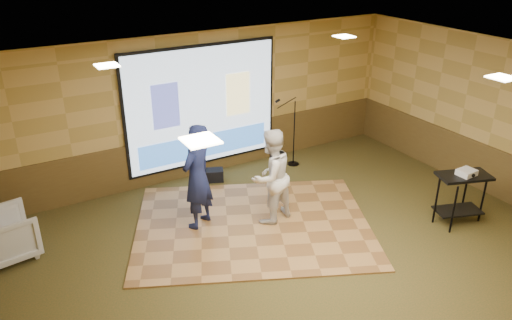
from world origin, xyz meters
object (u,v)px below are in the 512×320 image
av_table (462,189)px  duffel_bag (214,175)px  projector (467,172)px  dance_floor (253,225)px  projector_screen (203,108)px  player_right (271,176)px  mic_stand (292,144)px  banquet_chair (6,235)px  player_left (197,177)px

av_table → duffel_bag: (-3.06, 3.64, -0.53)m
projector → dance_floor: bearing=149.1°
projector_screen → dance_floor: size_ratio=0.81×
player_right → mic_stand: bearing=-146.2°
player_right → projector: size_ratio=5.75×
av_table → banquet_chair: (-7.04, 2.86, -0.26)m
player_left → mic_stand: 3.13m
mic_stand → duffel_bag: (-1.83, 0.16, -0.37)m
banquet_chair → player_right: bearing=-114.5°
player_left → duffel_bag: 1.95m
duffel_bag → banquet_chair: bearing=-168.8°
dance_floor → banquet_chair: size_ratio=4.69×
dance_floor → mic_stand: mic_stand is taller
player_right → dance_floor: bearing=-15.3°
player_left → duffel_bag: player_left is taller
dance_floor → projector: projector is taller
banquet_chair → dance_floor: bearing=-115.7°
projector_screen → mic_stand: (1.82, -0.59, -0.98)m
projector_screen → player_right: (0.18, -2.37, -0.59)m
duffel_bag → player_left: bearing=-123.6°
av_table → mic_stand: (-1.23, 3.48, -0.16)m
player_left → projector: (4.04, -2.21, 0.02)m
av_table → projector: 0.34m
projector_screen → projector: projector_screen is taller
mic_stand → duffel_bag: bearing=173.2°
projector_screen → duffel_bag: size_ratio=8.32×
dance_floor → player_right: (0.35, -0.01, 0.87)m
dance_floor → mic_stand: bearing=41.7°
projector_screen → player_right: size_ratio=1.93×
player_left → mic_stand: (2.80, 1.30, -0.47)m
av_table → projector: (0.01, -0.02, 0.34)m
projector_screen → dance_floor: bearing=-94.3°
projector → duffel_bag: bearing=127.2°
projector → duffel_bag: projector is taller
duffel_bag → projector: bearing=-50.0°
banquet_chair → projector: bearing=-121.2°
duffel_bag → dance_floor: bearing=-94.7°
player_left → duffel_bag: (0.97, 1.46, -0.84)m
mic_stand → banquet_chair: bearing=-175.7°
dance_floor → duffel_bag: size_ratio=10.22×
player_left → projector: 4.61m
av_table → player_left: bearing=151.6°
mic_stand → duffel_bag: 1.88m
player_right → projector: 3.36m
player_right → duffel_bag: 2.10m
player_right → av_table: (2.87, -1.70, -0.24)m
projector_screen → mic_stand: size_ratio=2.09×
player_right → projector_screen: bearing=-99.4°
player_left → banquet_chair: size_ratio=2.16×
player_right → mic_stand: (1.64, 1.79, -0.39)m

